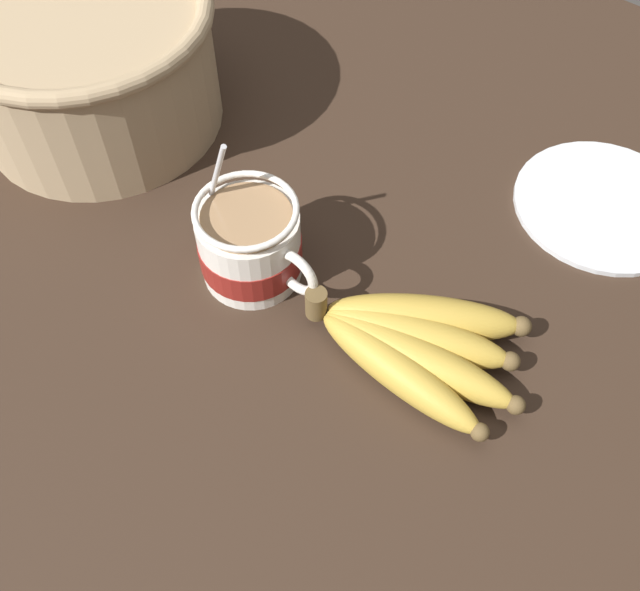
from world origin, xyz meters
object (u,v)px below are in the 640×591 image
object	(u,v)px
woven_basket	(90,63)
banana_bunch	(415,343)
small_plate	(604,205)
coffee_mug	(251,245)

from	to	relation	value
woven_basket	banana_bunch	bearing A→B (deg)	-4.09
woven_basket	small_plate	world-z (taller)	woven_basket
banana_bunch	small_plate	world-z (taller)	banana_bunch
woven_basket	small_plate	size ratio (longest dim) A/B	1.51
woven_basket	small_plate	distance (cm)	56.09
banana_bunch	coffee_mug	bearing A→B (deg)	-172.73
small_plate	woven_basket	bearing A→B (deg)	-154.58
woven_basket	small_plate	xyz separation A→B (cm)	(50.25, 23.88, -7.16)
banana_bunch	small_plate	size ratio (longest dim) A/B	1.12
banana_bunch	woven_basket	bearing A→B (deg)	175.91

